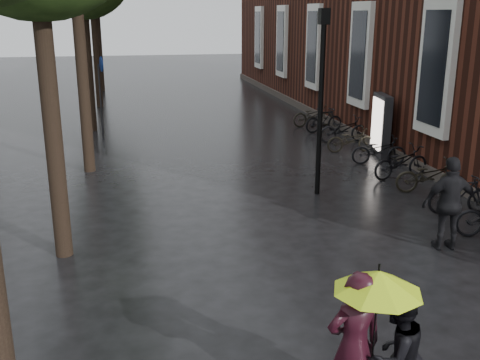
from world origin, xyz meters
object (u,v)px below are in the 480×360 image
object	(u,v)px
pedestrian_walking	(450,204)
lamp_post	(321,85)
person_black	(395,355)
ad_lightbox	(381,125)
parked_bicycles	(388,155)
person_burgundy	(354,347)

from	to	relation	value
pedestrian_walking	lamp_post	size ratio (longest dim) A/B	0.41
pedestrian_walking	person_black	bearing A→B (deg)	60.22
pedestrian_walking	ad_lightbox	xyz separation A→B (m)	(2.01, 7.25, 0.06)
parked_bicycles	lamp_post	xyz separation A→B (m)	(-2.74, -1.70, 2.29)
lamp_post	person_black	bearing A→B (deg)	-103.48
ad_lightbox	lamp_post	world-z (taller)	lamp_post
person_burgundy	ad_lightbox	world-z (taller)	ad_lightbox
pedestrian_walking	lamp_post	xyz separation A→B (m)	(-1.31, 3.80, 1.83)
pedestrian_walking	parked_bicycles	world-z (taller)	pedestrian_walking
ad_lightbox	parked_bicycles	bearing A→B (deg)	-98.63
lamp_post	ad_lightbox	bearing A→B (deg)	46.17
person_black	lamp_post	size ratio (longest dim) A/B	0.34
pedestrian_walking	parked_bicycles	bearing A→B (deg)	-96.75
ad_lightbox	lamp_post	size ratio (longest dim) A/B	0.43
person_burgundy	pedestrian_walking	xyz separation A→B (m)	(3.69, 4.11, 0.01)
parked_bicycles	ad_lightbox	distance (m)	1.92
lamp_post	person_burgundy	bearing A→B (deg)	-106.77
person_burgundy	parked_bicycles	xyz separation A→B (m)	(5.12, 9.60, -0.45)
pedestrian_walking	parked_bicycles	size ratio (longest dim) A/B	0.13
pedestrian_walking	ad_lightbox	bearing A→B (deg)	-97.60
parked_bicycles	lamp_post	world-z (taller)	lamp_post
person_burgundy	person_black	distance (m)	0.50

